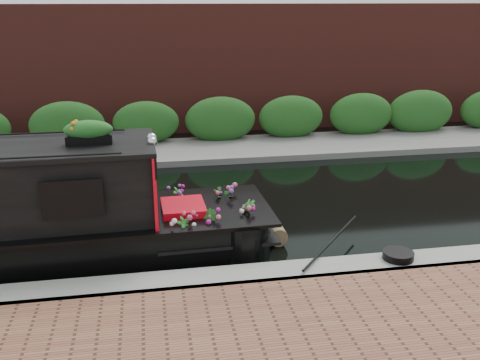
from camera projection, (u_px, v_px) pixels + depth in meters
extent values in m
plane|color=black|center=(143.00, 213.00, 10.92)|extent=(80.00, 80.00, 0.00)
cube|color=gray|center=(144.00, 297.00, 7.84)|extent=(40.00, 0.60, 0.50)
cube|color=slate|center=(142.00, 156.00, 14.83)|extent=(40.00, 2.40, 0.34)
cube|color=#1F511B|center=(142.00, 148.00, 15.67)|extent=(40.00, 1.10, 2.80)
cube|color=maroon|center=(142.00, 131.00, 17.63)|extent=(40.00, 1.00, 8.00)
cube|color=red|center=(154.00, 181.00, 8.83)|extent=(0.10, 1.58, 1.22)
cube|color=black|center=(72.00, 199.00, 7.86)|extent=(0.81, 0.05, 0.50)
cube|color=red|center=(184.00, 216.00, 9.12)|extent=(0.74, 0.83, 0.45)
sphere|color=silver|center=(152.00, 142.00, 8.49)|extent=(0.16, 0.16, 0.16)
sphere|color=silver|center=(152.00, 138.00, 8.72)|extent=(0.16, 0.16, 0.16)
cube|color=black|center=(89.00, 140.00, 8.43)|extent=(0.71, 0.23, 0.14)
ellipsoid|color=orange|center=(88.00, 129.00, 8.37)|extent=(0.78, 0.24, 0.22)
imported|color=#246624|center=(184.00, 231.00, 8.53)|extent=(0.30, 0.28, 0.47)
imported|color=#246624|center=(209.00, 225.00, 8.71)|extent=(0.29, 0.33, 0.50)
imported|color=#246624|center=(226.00, 201.00, 9.78)|extent=(0.56, 0.56, 0.47)
imported|color=#246624|center=(248.00, 215.00, 9.08)|extent=(0.37, 0.37, 0.52)
imported|color=#246624|center=(179.00, 200.00, 9.77)|extent=(0.30, 0.32, 0.50)
cylinder|color=olive|center=(277.00, 234.00, 9.55)|extent=(0.33, 0.38, 0.33)
cylinder|color=black|center=(398.00, 255.00, 8.44)|extent=(0.49, 0.49, 0.12)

